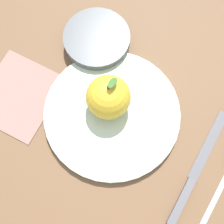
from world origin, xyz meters
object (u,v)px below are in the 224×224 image
side_bowl (97,40)px  linen_napkin (18,95)px  apple (108,97)px  knife (193,176)px  dinner_plate (112,114)px

side_bowl → linen_napkin: 0.19m
linen_napkin → side_bowl: bearing=-7.3°
apple → knife: bearing=-84.4°
dinner_plate → apple: bearing=68.4°
side_bowl → apple: bearing=-123.5°
apple → side_bowl: apple is taller
apple → linen_napkin: apple is taller
apple → knife: size_ratio=0.41×
side_bowl → linen_napkin: (-0.19, 0.02, -0.02)m
side_bowl → knife: 0.32m
apple → linen_napkin: 0.19m
knife → apple: bearing=95.6°
side_bowl → knife: size_ratio=0.58×
knife → linen_napkin: 0.36m
apple → side_bowl: (0.08, 0.11, -0.04)m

